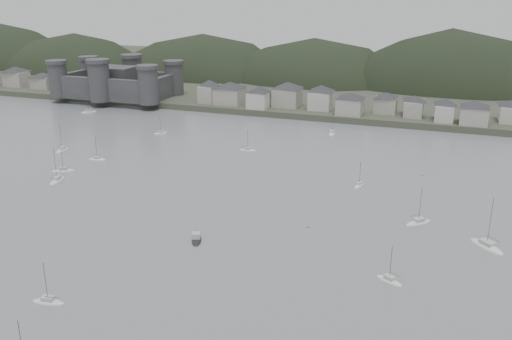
% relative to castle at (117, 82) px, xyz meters
% --- Properties ---
extents(ground, '(900.00, 900.00, 0.00)m').
position_rel_castle_xyz_m(ground, '(120.00, -179.80, -10.96)').
color(ground, slate).
rests_on(ground, ground).
extents(far_shore_land, '(900.00, 250.00, 3.00)m').
position_rel_castle_xyz_m(far_shore_land, '(120.00, 115.20, -9.46)').
color(far_shore_land, '#383D2D').
rests_on(far_shore_land, ground).
extents(forested_ridge, '(851.55, 103.94, 102.57)m').
position_rel_castle_xyz_m(forested_ridge, '(124.83, 89.60, -22.25)').
color(forested_ridge, black).
rests_on(forested_ridge, ground).
extents(castle, '(66.00, 43.00, 20.00)m').
position_rel_castle_xyz_m(castle, '(0.00, 0.00, 0.00)').
color(castle, '#363639').
rests_on(castle, far_shore_land).
extents(waterfront_town, '(451.48, 28.46, 12.92)m').
position_rel_castle_xyz_m(waterfront_town, '(170.59, 3.54, -2.30)').
color(waterfront_town, gray).
rests_on(waterfront_town, far_shore_land).
extents(moored_fleet, '(193.44, 178.24, 13.87)m').
position_rel_castle_xyz_m(moored_fleet, '(89.88, -122.06, -10.79)').
color(moored_fleet, white).
rests_on(moored_fleet, ground).
extents(motor_launch_far, '(4.96, 7.29, 3.66)m').
position_rel_castle_xyz_m(motor_launch_far, '(119.07, -145.85, -10.66)').
color(motor_launch_far, black).
rests_on(motor_launch_far, ground).
extents(mooring_buoys, '(175.33, 125.83, 0.70)m').
position_rel_castle_xyz_m(mooring_buoys, '(141.82, -135.07, -10.81)').
color(mooring_buoys, '#CD6D44').
rests_on(mooring_buoys, ground).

